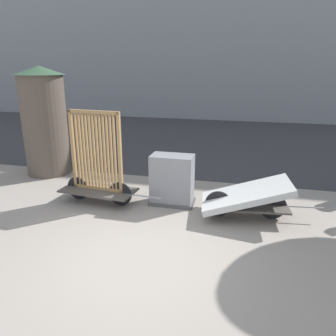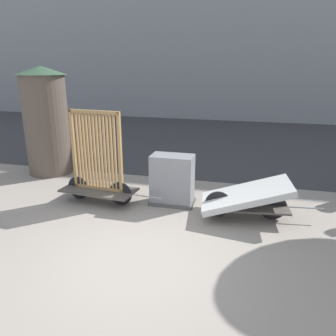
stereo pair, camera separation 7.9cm
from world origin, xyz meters
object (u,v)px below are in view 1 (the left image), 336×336
utility_cabinet (172,181)px  advertising_column (44,121)px  bike_cart_with_bedframe (98,172)px  bike_cart_with_mattress (246,197)px

utility_cabinet → advertising_column: (-4.06, 1.34, 1.02)m
bike_cart_with_bedframe → utility_cabinet: bike_cart_with_bedframe is taller
bike_cart_with_mattress → advertising_column: advertising_column is taller
bike_cart_with_bedframe → advertising_column: (-2.39, 1.68, 0.82)m
bike_cart_with_mattress → utility_cabinet: bearing=161.5°
bike_cart_with_mattress → advertising_column: bearing=156.7°
bike_cart_with_bedframe → bike_cart_with_mattress: size_ratio=0.98×
utility_cabinet → advertising_column: bearing=161.7°
bike_cart_with_bedframe → bike_cart_with_mattress: bearing=5.1°
bike_cart_with_mattress → advertising_column: 6.05m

